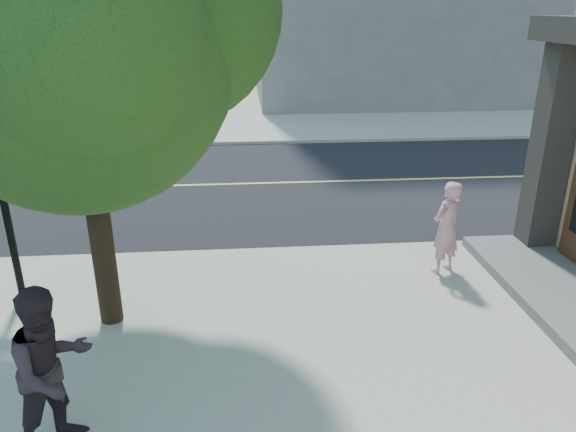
{
  "coord_description": "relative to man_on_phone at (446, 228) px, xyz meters",
  "views": [
    {
      "loc": [
        4.09,
        -9.65,
        4.57
      ],
      "look_at": [
        4.81,
        -1.33,
        1.3
      ],
      "focal_mm": 33.53,
      "sensor_mm": 36.0,
      "label": 1
    }
  ],
  "objects": [
    {
      "name": "ground",
      "position": [
        -7.59,
        1.26,
        -0.96
      ],
      "size": [
        140.0,
        140.0,
        0.0
      ],
      "primitive_type": "plane",
      "color": "black",
      "rests_on": "ground"
    },
    {
      "name": "man_on_phone",
      "position": [
        0.0,
        0.0,
        0.0
      ],
      "size": [
        0.73,
        0.66,
        1.69
      ],
      "primitive_type": "imported",
      "rotation": [
        0.0,
        0.0,
        3.66
      ],
      "color": "pink",
      "rests_on": "sidewalk_se"
    },
    {
      "name": "road_ew",
      "position": [
        -7.59,
        5.76,
        -0.96
      ],
      "size": [
        140.0,
        9.0,
        0.01
      ],
      "primitive_type": "cube",
      "color": "black",
      "rests_on": "ground"
    },
    {
      "name": "sidewalk_ne",
      "position": [
        5.91,
        22.76,
        -0.9
      ],
      "size": [
        29.0,
        25.0,
        0.12
      ],
      "primitive_type": "cube",
      "color": "#A7A895",
      "rests_on": "ground"
    },
    {
      "name": "street_tree",
      "position": [
        -5.45,
        -1.12,
        3.49
      ],
      "size": [
        5.06,
        4.6,
        6.71
      ],
      "rotation": [
        0.0,
        0.0,
        -0.42
      ],
      "color": "black",
      "rests_on": "sidewalk_se"
    },
    {
      "name": "pedestrian",
      "position": [
        -5.53,
        -3.63,
        0.11
      ],
      "size": [
        1.15,
        1.17,
        1.91
      ],
      "primitive_type": "imported",
      "rotation": [
        0.0,
        0.0,
        0.88
      ],
      "color": "#2D2226",
      "rests_on": "sidewalk_se"
    }
  ]
}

